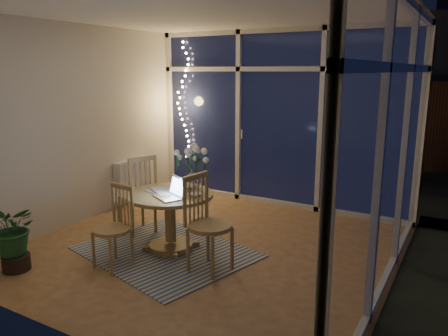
{
  "coord_description": "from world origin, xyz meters",
  "views": [
    {
      "loc": [
        2.52,
        -4.01,
        2.01
      ],
      "look_at": [
        0.06,
        0.25,
        0.9
      ],
      "focal_mm": 35.0,
      "sensor_mm": 36.0,
      "label": 1
    }
  ],
  "objects_px": {
    "potted_plant": "(13,235)",
    "dining_table": "(170,221)",
    "chair_left": "(137,193)",
    "laptop": "(168,187)",
    "flower_vase": "(192,179)",
    "chair_right": "(210,224)",
    "chair_front": "(112,228)"
  },
  "relations": [
    {
      "from": "flower_vase",
      "to": "chair_left",
      "type": "bearing_deg",
      "value": -173.66
    },
    {
      "from": "chair_left",
      "to": "chair_front",
      "type": "relative_size",
      "value": 1.17
    },
    {
      "from": "chair_front",
      "to": "potted_plant",
      "type": "height_order",
      "value": "chair_front"
    },
    {
      "from": "chair_left",
      "to": "laptop",
      "type": "height_order",
      "value": "chair_left"
    },
    {
      "from": "chair_right",
      "to": "potted_plant",
      "type": "bearing_deg",
      "value": 126.82
    },
    {
      "from": "dining_table",
      "to": "potted_plant",
      "type": "distance_m",
      "value": 1.62
    },
    {
      "from": "chair_right",
      "to": "laptop",
      "type": "height_order",
      "value": "chair_right"
    },
    {
      "from": "chair_front",
      "to": "flower_vase",
      "type": "distance_m",
      "value": 1.1
    },
    {
      "from": "chair_left",
      "to": "chair_front",
      "type": "distance_m",
      "value": 1.02
    },
    {
      "from": "laptop",
      "to": "flower_vase",
      "type": "height_order",
      "value": "laptop"
    },
    {
      "from": "dining_table",
      "to": "flower_vase",
      "type": "distance_m",
      "value": 0.55
    },
    {
      "from": "chair_left",
      "to": "potted_plant",
      "type": "relative_size",
      "value": 1.34
    },
    {
      "from": "potted_plant",
      "to": "dining_table",
      "type": "bearing_deg",
      "value": 49.31
    },
    {
      "from": "chair_right",
      "to": "chair_front",
      "type": "height_order",
      "value": "chair_right"
    },
    {
      "from": "dining_table",
      "to": "flower_vase",
      "type": "height_order",
      "value": "flower_vase"
    },
    {
      "from": "chair_front",
      "to": "flower_vase",
      "type": "relative_size",
      "value": 4.16
    },
    {
      "from": "chair_left",
      "to": "flower_vase",
      "type": "bearing_deg",
      "value": 116.94
    },
    {
      "from": "dining_table",
      "to": "potted_plant",
      "type": "height_order",
      "value": "potted_plant"
    },
    {
      "from": "dining_table",
      "to": "chair_front",
      "type": "height_order",
      "value": "chair_front"
    },
    {
      "from": "dining_table",
      "to": "chair_left",
      "type": "bearing_deg",
      "value": 161.79
    },
    {
      "from": "dining_table",
      "to": "laptop",
      "type": "xyz_separation_m",
      "value": [
        0.1,
        -0.16,
        0.45
      ]
    },
    {
      "from": "laptop",
      "to": "chair_left",
      "type": "bearing_deg",
      "value": -178.87
    },
    {
      "from": "laptop",
      "to": "dining_table",
      "type": "bearing_deg",
      "value": 150.1
    },
    {
      "from": "flower_vase",
      "to": "potted_plant",
      "type": "relative_size",
      "value": 0.28
    },
    {
      "from": "dining_table",
      "to": "chair_right",
      "type": "distance_m",
      "value": 0.74
    },
    {
      "from": "chair_right",
      "to": "chair_front",
      "type": "distance_m",
      "value": 1.01
    },
    {
      "from": "chair_left",
      "to": "chair_right",
      "type": "relative_size",
      "value": 1.01
    },
    {
      "from": "dining_table",
      "to": "chair_front",
      "type": "xyz_separation_m",
      "value": [
        -0.23,
        -0.68,
        0.1
      ]
    },
    {
      "from": "chair_left",
      "to": "chair_right",
      "type": "distance_m",
      "value": 1.44
    },
    {
      "from": "chair_front",
      "to": "chair_right",
      "type": "bearing_deg",
      "value": 32.94
    },
    {
      "from": "chair_front",
      "to": "potted_plant",
      "type": "bearing_deg",
      "value": -139.5
    },
    {
      "from": "chair_right",
      "to": "chair_front",
      "type": "relative_size",
      "value": 1.16
    }
  ]
}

